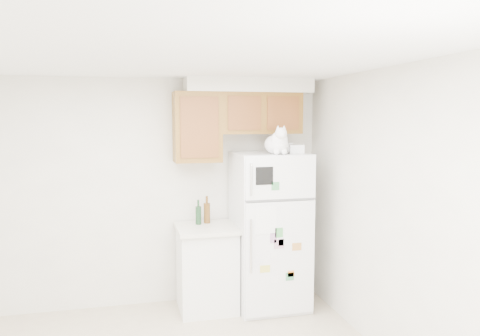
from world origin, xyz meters
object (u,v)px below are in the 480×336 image
object	(u,v)px
refrigerator	(270,230)
cat	(278,143)
base_counter	(207,267)
bottle_amber	(207,210)
storage_box_back	(283,147)
storage_box_front	(297,149)
bottle_green	(198,212)

from	to	relation	value
refrigerator	cat	distance (m)	0.98
refrigerator	base_counter	xyz separation A→B (m)	(-0.69, 0.07, -0.39)
refrigerator	bottle_amber	size ratio (longest dim) A/B	5.64
storage_box_back	base_counter	bearing A→B (deg)	165.90
storage_box_back	refrigerator	bearing A→B (deg)	-162.79
refrigerator	storage_box_front	bearing A→B (deg)	-27.77
base_counter	storage_box_back	size ratio (longest dim) A/B	5.11
storage_box_front	cat	bearing A→B (deg)	-152.56
refrigerator	cat	bearing A→B (deg)	-85.36
storage_box_back	storage_box_front	xyz separation A→B (m)	(0.06, -0.26, -0.01)
storage_box_back	storage_box_front	bearing A→B (deg)	-94.94
refrigerator	bottle_green	world-z (taller)	refrigerator
storage_box_back	storage_box_front	world-z (taller)	storage_box_back
base_counter	storage_box_back	xyz separation A→B (m)	(0.88, 0.06, 1.29)
refrigerator	cat	xyz separation A→B (m)	(0.02, -0.20, 0.96)
cat	storage_box_front	distance (m)	0.25
refrigerator	bottle_green	size ratio (longest dim) A/B	6.30
cat	bottle_green	distance (m)	1.15
refrigerator	storage_box_back	size ratio (longest dim) A/B	9.44
storage_box_back	bottle_amber	bearing A→B (deg)	156.79
refrigerator	bottle_green	distance (m)	0.81
storage_box_back	bottle_amber	size ratio (longest dim) A/B	0.60
base_counter	bottle_amber	world-z (taller)	bottle_amber
base_counter	bottle_amber	xyz separation A→B (m)	(0.03, 0.14, 0.61)
storage_box_back	cat	bearing A→B (deg)	-135.74
refrigerator	storage_box_back	world-z (taller)	storage_box_back
base_counter	bottle_green	size ratio (longest dim) A/B	3.41
base_counter	cat	bearing A→B (deg)	-20.87
base_counter	bottle_green	xyz separation A→B (m)	(-0.07, 0.10, 0.59)
cat	storage_box_front	size ratio (longest dim) A/B	2.88
bottle_amber	refrigerator	bearing A→B (deg)	-17.75
storage_box_back	bottle_green	size ratio (longest dim) A/B	0.67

